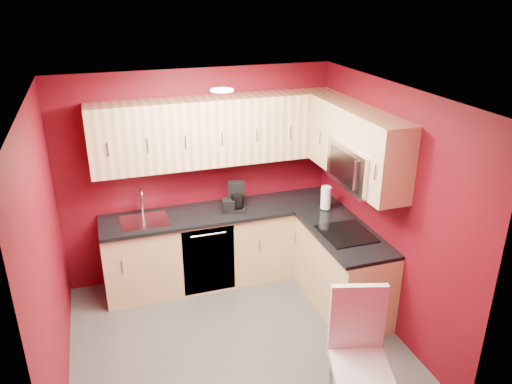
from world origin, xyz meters
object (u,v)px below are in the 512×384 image
paper_towel (326,198)px  dining_chair (360,360)px  microwave (362,166)px  napkin_holder (229,206)px  coffee_maker (237,197)px  sink (144,217)px

paper_towel → dining_chair: size_ratio=0.24×
microwave → dining_chair: bearing=-116.4°
microwave → napkin_holder: microwave is taller
napkin_holder → paper_towel: size_ratio=0.54×
coffee_maker → sink: bearing=-168.4°
sink → napkin_holder: sink is taller
paper_towel → coffee_maker: bearing=163.2°
napkin_holder → paper_towel: paper_towel is taller
paper_towel → sink: bearing=170.2°
microwave → paper_towel: (-0.05, 0.65, -0.61)m
paper_towel → dining_chair: (-0.65, -2.05, -0.48)m
coffee_maker → paper_towel: 1.04m
microwave → paper_towel: microwave is taller
sink → coffee_maker: size_ratio=1.62×
coffee_maker → paper_towel: bearing=-2.2°
microwave → sink: 2.43m
coffee_maker → microwave: bearing=-27.9°
napkin_holder → dining_chair: bearing=-79.2°
sink → coffee_maker: bearing=-2.9°
napkin_holder → dining_chair: (0.45, -2.33, -0.42)m
sink → coffee_maker: 1.06m
microwave → coffee_maker: microwave is taller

